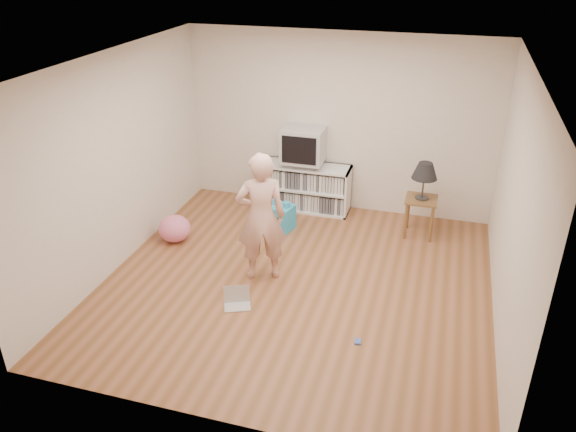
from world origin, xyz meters
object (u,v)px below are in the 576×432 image
(person, at_px, (261,218))
(laptop, at_px, (237,300))
(plush_pink, at_px, (175,229))
(media_unit, at_px, (303,186))
(crt_tv, at_px, (304,145))
(plush_blue, at_px, (280,217))
(dvd_deck, at_px, (303,163))
(side_table, at_px, (421,207))
(table_lamp, at_px, (425,172))

(person, distance_m, laptop, 0.99)
(laptop, relative_size, plush_pink, 0.85)
(laptop, xyz_separation_m, plush_pink, (-1.34, 1.16, 0.13))
(plush_pink, bearing_deg, media_unit, 46.66)
(crt_tv, height_order, laptop, crt_tv)
(crt_tv, distance_m, plush_pink, 2.20)
(person, distance_m, plush_blue, 1.40)
(dvd_deck, height_order, plush_pink, dvd_deck)
(side_table, bearing_deg, plush_pink, -160.75)
(media_unit, relative_size, person, 0.88)
(media_unit, bearing_deg, dvd_deck, -90.00)
(laptop, bearing_deg, side_table, 27.72)
(laptop, bearing_deg, crt_tv, 65.13)
(person, height_order, plush_blue, person)
(crt_tv, height_order, plush_pink, crt_tv)
(table_lamp, bearing_deg, person, -137.06)
(person, bearing_deg, media_unit, -113.63)
(plush_blue, height_order, plush_pink, plush_blue)
(plush_blue, distance_m, plush_pink, 1.46)
(plush_pink, bearing_deg, table_lamp, 19.25)
(person, bearing_deg, laptop, 58.42)
(side_table, xyz_separation_m, person, (-1.74, -1.62, 0.38))
(dvd_deck, relative_size, table_lamp, 0.87)
(table_lamp, distance_m, person, 2.38)
(dvd_deck, height_order, plush_blue, dvd_deck)
(person, height_order, laptop, person)
(dvd_deck, xyz_separation_m, plush_blue, (-0.15, -0.74, -0.55))
(media_unit, distance_m, crt_tv, 0.67)
(dvd_deck, relative_size, person, 0.28)
(table_lamp, distance_m, plush_blue, 2.08)
(media_unit, xyz_separation_m, crt_tv, (-0.00, -0.02, 0.67))
(laptop, bearing_deg, person, 59.13)
(side_table, bearing_deg, person, -137.06)
(person, bearing_deg, side_table, -161.19)
(table_lamp, height_order, person, person)
(plush_blue, xyz_separation_m, plush_pink, (-1.26, -0.74, -0.00))
(person, xyz_separation_m, plush_blue, (-0.16, 1.25, -0.61))
(crt_tv, relative_size, plush_pink, 1.40)
(media_unit, xyz_separation_m, person, (0.02, -2.00, 0.45))
(plush_blue, bearing_deg, dvd_deck, 93.21)
(crt_tv, distance_m, side_table, 1.89)
(media_unit, xyz_separation_m, table_lamp, (1.76, -0.39, 0.59))
(table_lamp, height_order, plush_blue, table_lamp)
(media_unit, relative_size, dvd_deck, 3.11)
(plush_blue, bearing_deg, media_unit, 93.44)
(media_unit, distance_m, plush_blue, 0.78)
(side_table, xyz_separation_m, plush_pink, (-3.16, -1.10, -0.23))
(dvd_deck, bearing_deg, side_table, -11.90)
(dvd_deck, relative_size, crt_tv, 0.75)
(table_lamp, distance_m, plush_pink, 3.43)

